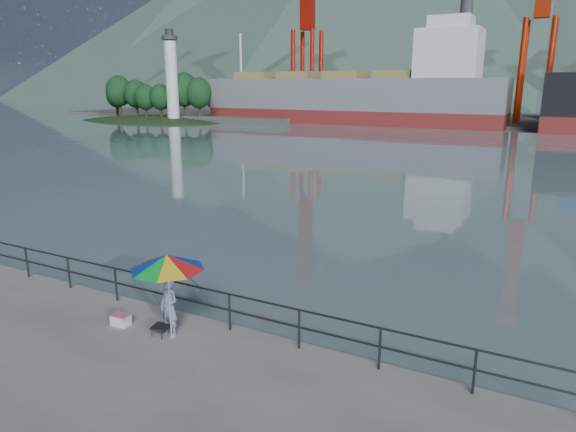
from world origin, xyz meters
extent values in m
cube|color=slate|center=(0.00, 130.00, 0.00)|extent=(500.00, 280.00, 0.00)
cube|color=#514F4C|center=(10.00, 93.00, 0.00)|extent=(200.00, 40.00, 0.40)
cylinder|color=#2D3033|center=(0.00, 1.70, 1.00)|extent=(22.00, 0.05, 0.05)
cylinder|color=#2D3033|center=(0.00, 1.70, 0.55)|extent=(22.00, 0.05, 0.05)
cube|color=#2D3033|center=(0.00, 1.70, 0.50)|extent=(22.00, 0.06, 1.00)
cone|color=#385147|center=(-140.00, 190.00, 27.50)|extent=(228.80, 228.80, 55.00)
cone|color=#385147|center=(-70.00, 200.00, 37.50)|extent=(312.00, 312.00, 75.00)
cone|color=#385147|center=(0.00, 205.00, 34.00)|extent=(282.88, 282.88, 68.00)
ellipsoid|color=#263F1E|center=(-55.00, 62.00, 0.00)|extent=(48.00, 26.40, 8.40)
cylinder|color=white|center=(-49.00, 61.00, 6.50)|extent=(2.00, 2.00, 13.00)
cylinder|color=#2D2D2D|center=(-49.00, 61.00, 14.00)|extent=(1.80, 1.80, 2.00)
cube|color=orange|center=(10.00, 92.00, 1.30)|extent=(6.00, 2.40, 2.60)
cube|color=#267F3F|center=(10.00, 95.00, 3.90)|extent=(6.00, 2.40, 7.80)
cube|color=#267F3F|center=(10.00, 98.00, 1.30)|extent=(6.00, 2.40, 2.60)
imported|color=navy|center=(1.82, 0.77, 0.76)|extent=(0.61, 0.45, 1.53)
cylinder|color=white|center=(1.96, 0.63, 1.01)|extent=(0.04, 0.04, 2.02)
cone|color=#0B34B9|center=(1.96, 0.63, 2.02)|extent=(2.30, 2.30, 0.37)
cube|color=black|center=(1.63, 0.63, 0.24)|extent=(0.49, 0.49, 0.05)
cube|color=#2D3033|center=(1.63, 0.63, 0.11)|extent=(0.34, 0.34, 0.21)
cube|color=silver|center=(0.29, 0.58, 0.13)|extent=(0.48, 0.34, 0.27)
cylinder|color=black|center=(1.56, 2.11, 0.00)|extent=(0.67, 1.46, 1.12)
cube|color=maroon|center=(-22.33, 73.47, 0.75)|extent=(49.85, 8.63, 2.50)
cube|color=slate|center=(-22.33, 73.47, 4.50)|extent=(49.85, 8.63, 5.00)
cube|color=silver|center=(-6.38, 73.47, 10.50)|extent=(9.00, 7.25, 7.00)
camera|label=1|loc=(10.02, -8.29, 6.18)|focal=32.00mm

